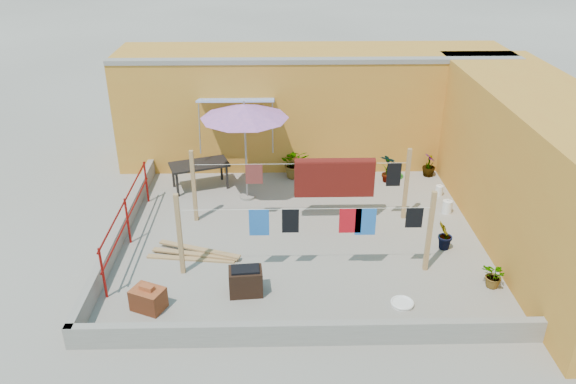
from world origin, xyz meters
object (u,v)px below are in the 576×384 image
object	(u,v)px
brick_stack	(148,299)
water_jug_b	(447,207)
outdoor_table	(199,166)
white_basin	(402,303)
plant_back_a	(295,163)
water_jug_a	(439,190)
green_hose	(393,175)
brazier	(246,281)
patio_umbrella	(244,112)

from	to	relation	value
brick_stack	water_jug_b	distance (m)	7.50
outdoor_table	white_basin	bearing A→B (deg)	-49.54
plant_back_a	white_basin	bearing A→B (deg)	-72.33
water_jug_a	plant_back_a	bearing A→B (deg)	162.03
green_hose	white_basin	bearing A→B (deg)	-99.19
outdoor_table	brazier	bearing A→B (deg)	-73.12
outdoor_table	water_jug_b	world-z (taller)	outdoor_table
patio_umbrella	brazier	world-z (taller)	patio_umbrella
brick_stack	green_hose	size ratio (longest dim) A/B	1.25
brazier	white_basin	distance (m)	3.00
outdoor_table	green_hose	xyz separation A→B (m)	(5.32, 0.62, -0.60)
outdoor_table	brazier	xyz separation A→B (m)	(1.43, -4.71, -0.36)
green_hose	brazier	bearing A→B (deg)	-126.14
patio_umbrella	green_hose	distance (m)	4.82
water_jug_b	brazier	bearing A→B (deg)	-146.63
brazier	plant_back_a	size ratio (longest dim) A/B	0.79
brazier	plant_back_a	world-z (taller)	plant_back_a
water_jug_a	green_hose	size ratio (longest dim) A/B	0.54
plant_back_a	water_jug_a	bearing A→B (deg)	-17.97
patio_umbrella	white_basin	distance (m)	5.94
brazier	green_hose	world-z (taller)	brazier
patio_umbrella	white_basin	xyz separation A→B (m)	(3.11, -4.51, -2.29)
brazier	water_jug_a	bearing A→B (deg)	40.30
outdoor_table	water_jug_a	world-z (taller)	outdoor_table
water_jug_b	brick_stack	bearing A→B (deg)	-151.40
water_jug_b	plant_back_a	xyz separation A→B (m)	(-3.68, 2.17, 0.26)
water_jug_b	water_jug_a	bearing A→B (deg)	86.42
outdoor_table	white_basin	xyz separation A→B (m)	(4.39, -5.15, -0.60)
water_jug_b	green_hose	bearing A→B (deg)	112.58
brazier	plant_back_a	bearing A→B (deg)	78.12
brick_stack	water_jug_a	size ratio (longest dim) A/B	2.30
brick_stack	green_hose	distance (m)	8.10
brazier	water_jug_b	bearing A→B (deg)	33.37
patio_umbrella	water_jug_b	size ratio (longest dim) A/B	7.28
patio_umbrella	brazier	size ratio (longest dim) A/B	4.02
patio_umbrella	plant_back_a	bearing A→B (deg)	44.70
outdoor_table	white_basin	size ratio (longest dim) A/B	3.77
patio_umbrella	water_jug_a	size ratio (longest dim) A/B	8.80
patio_umbrella	white_basin	bearing A→B (deg)	-55.44
patio_umbrella	water_jug_a	xyz separation A→B (m)	(5.01, 0.05, -2.20)
water_jug_a	patio_umbrella	bearing A→B (deg)	-179.47
patio_umbrella	water_jug_b	distance (m)	5.48
brazier	white_basin	xyz separation A→B (m)	(2.96, -0.44, -0.24)
patio_umbrella	brick_stack	world-z (taller)	patio_umbrella
brick_stack	white_basin	world-z (taller)	brick_stack
brick_stack	green_hose	world-z (taller)	brick_stack
brazier	water_jug_a	size ratio (longest dim) A/B	2.19
brick_stack	brazier	bearing A→B (deg)	13.58
brick_stack	water_jug_b	world-z (taller)	brick_stack
water_jug_a	plant_back_a	distance (m)	3.94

